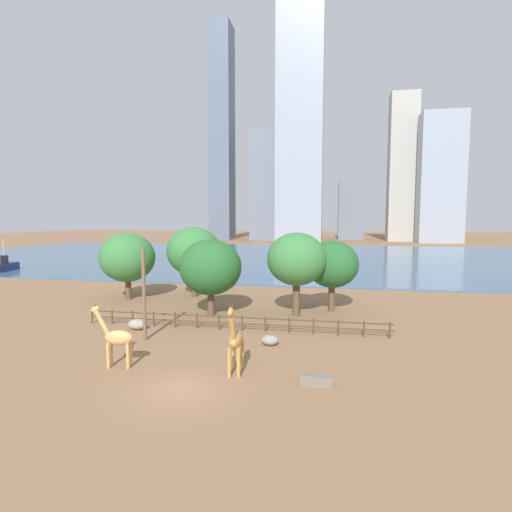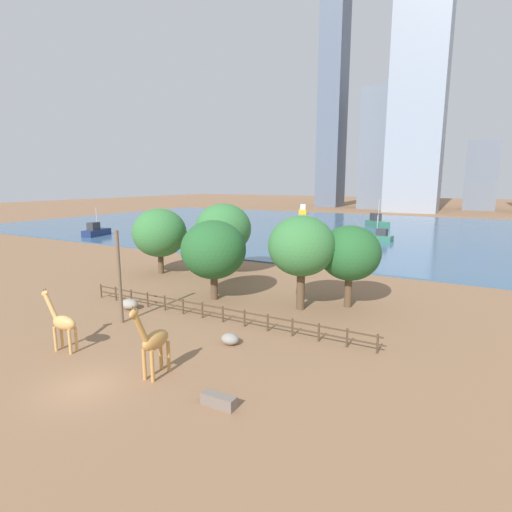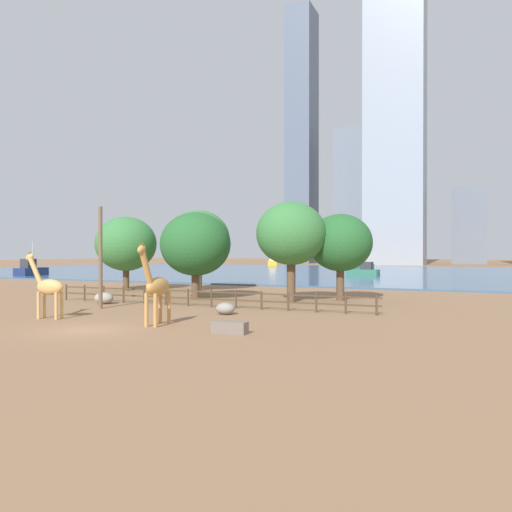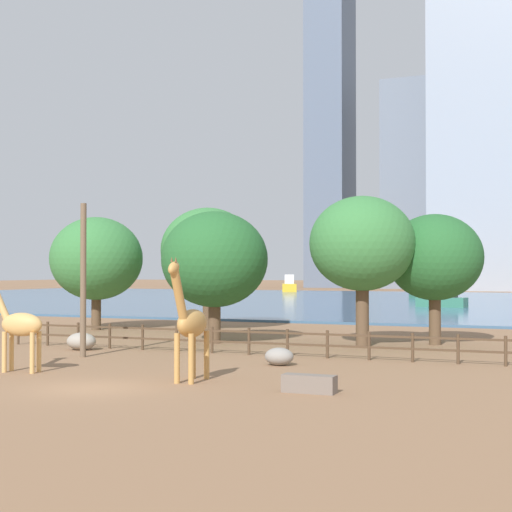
# 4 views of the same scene
# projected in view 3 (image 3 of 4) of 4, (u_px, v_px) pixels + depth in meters

# --- Properties ---
(ground_plane) EXTENTS (400.00, 400.00, 0.00)m
(ground_plane) POSITION_uv_depth(u_px,v_px,m) (372.00, 272.00, 98.96)
(ground_plane) COLOR #8C6647
(harbor_water) EXTENTS (180.00, 86.00, 0.20)m
(harbor_water) POSITION_uv_depth(u_px,v_px,m) (369.00, 272.00, 96.20)
(harbor_water) COLOR #3D6084
(harbor_water) RESTS_ON ground
(giraffe_tall) EXTENTS (2.75, 0.93, 4.07)m
(giraffe_tall) POSITION_uv_depth(u_px,v_px,m) (48.00, 287.00, 29.97)
(giraffe_tall) COLOR tan
(giraffe_tall) RESTS_ON ground
(giraffe_companion) EXTENTS (0.90, 2.96, 4.56)m
(giraffe_companion) POSITION_uv_depth(u_px,v_px,m) (156.00, 286.00, 27.13)
(giraffe_companion) COLOR #C18C47
(giraffe_companion) RESTS_ON ground
(utility_pole) EXTENTS (0.28, 0.28, 7.24)m
(utility_pole) POSITION_uv_depth(u_px,v_px,m) (100.00, 258.00, 35.39)
(utility_pole) COLOR brown
(utility_pole) RESTS_ON ground
(boulder_near_fence) EXTENTS (1.60, 1.18, 0.89)m
(boulder_near_fence) POSITION_uv_depth(u_px,v_px,m) (104.00, 298.00, 38.64)
(boulder_near_fence) COLOR gray
(boulder_near_fence) RESTS_ON ground
(boulder_by_pole) EXTENTS (1.27, 1.02, 0.76)m
(boulder_by_pole) POSITION_uv_depth(u_px,v_px,m) (225.00, 309.00, 32.02)
(boulder_by_pole) COLOR gray
(boulder_by_pole) RESTS_ON ground
(feeding_trough) EXTENTS (1.80, 0.60, 0.60)m
(feeding_trough) POSITION_uv_depth(u_px,v_px,m) (230.00, 327.00, 24.50)
(feeding_trough) COLOR #72665B
(feeding_trough) RESTS_ON ground
(enclosure_fence) EXTENTS (26.12, 0.14, 1.30)m
(enclosure_fence) POSITION_uv_depth(u_px,v_px,m) (201.00, 296.00, 36.63)
(enclosure_fence) COLOR #4C3826
(enclosure_fence) RESTS_ON ground
(tree_left_large) EXTENTS (5.27, 5.27, 7.17)m
(tree_left_large) POSITION_uv_depth(u_px,v_px,m) (340.00, 243.00, 41.17)
(tree_left_large) COLOR brown
(tree_left_large) RESTS_ON ground
(tree_center_broad) EXTENTS (6.44, 6.44, 8.38)m
(tree_center_broad) POSITION_uv_depth(u_px,v_px,m) (199.00, 238.00, 52.08)
(tree_center_broad) COLOR brown
(tree_center_broad) RESTS_ON ground
(tree_right_tall) EXTENTS (5.98, 5.98, 7.39)m
(tree_right_tall) POSITION_uv_depth(u_px,v_px,m) (195.00, 244.00, 42.27)
(tree_right_tall) COLOR brown
(tree_right_tall) RESTS_ON ground
(tree_left_small) EXTENTS (6.32, 6.32, 7.74)m
(tree_left_small) POSITION_uv_depth(u_px,v_px,m) (126.00, 244.00, 52.18)
(tree_left_small) COLOR brown
(tree_left_small) RESTS_ON ground
(tree_right_small) EXTENTS (5.65, 5.65, 8.06)m
(tree_right_small) POSITION_uv_depth(u_px,v_px,m) (291.00, 234.00, 40.09)
(tree_right_small) COLOR brown
(tree_right_small) RESTS_ON ground
(boat_ferry) EXTENTS (4.90, 7.51, 3.11)m
(boat_ferry) POSITION_uv_depth(u_px,v_px,m) (273.00, 262.00, 142.31)
(boat_ferry) COLOR gold
(boat_ferry) RESTS_ON harbor_water
(boat_sailboat) EXTENTS (5.34, 2.54, 4.62)m
(boat_sailboat) POSITION_uv_depth(u_px,v_px,m) (364.00, 271.00, 80.70)
(boat_sailboat) COLOR #337259
(boat_sailboat) RESTS_ON harbor_water
(boat_tug) EXTENTS (6.72, 7.33, 6.60)m
(boat_tug) POSITION_uv_depth(u_px,v_px,m) (359.00, 265.00, 103.74)
(boat_tug) COLOR #337259
(boat_tug) RESTS_ON harbor_water
(boat_barge) EXTENTS (3.46, 6.53, 5.58)m
(boat_barge) POSITION_uv_depth(u_px,v_px,m) (31.00, 270.00, 82.26)
(boat_barge) COLOR navy
(boat_barge) RESTS_ON harbor_water
(skyline_tower_needle) EXTENTS (9.47, 12.31, 94.47)m
(skyline_tower_needle) POSITION_uv_depth(u_px,v_px,m) (302.00, 137.00, 186.08)
(skyline_tower_needle) COLOR slate
(skyline_tower_needle) RESTS_ON ground
(skyline_block_central) EXTENTS (12.00, 14.52, 46.59)m
(skyline_block_central) POSITION_uv_depth(u_px,v_px,m) (355.00, 198.00, 175.42)
(skyline_block_central) COLOR slate
(skyline_block_central) RESTS_ON ground
(skyline_tower_glass) EXTENTS (10.95, 14.06, 25.82)m
(skyline_tower_glass) POSITION_uv_depth(u_px,v_px,m) (469.00, 226.00, 171.24)
(skyline_tower_glass) COLOR slate
(skyline_tower_glass) RESTS_ON ground
(skyline_block_left) EXTENTS (17.97, 13.41, 103.84)m
(skyline_block_left) POSITION_uv_depth(u_px,v_px,m) (395.00, 99.00, 156.11)
(skyline_block_left) COLOR #939EAD
(skyline_block_left) RESTS_ON ground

